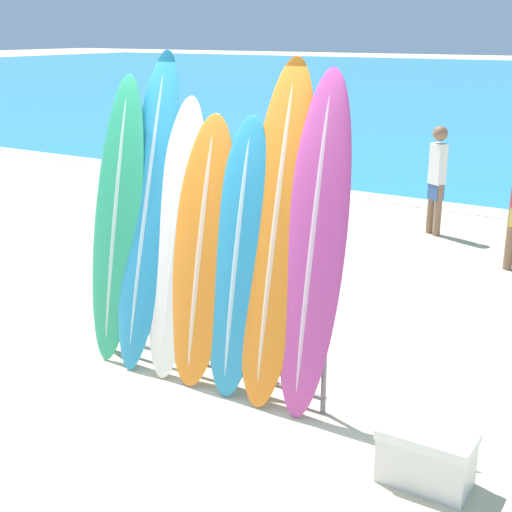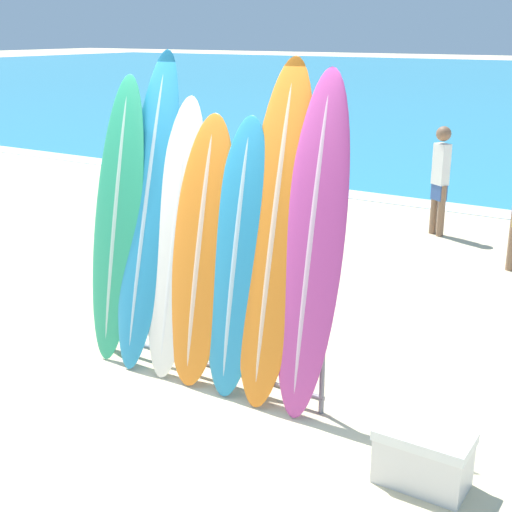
{
  "view_description": "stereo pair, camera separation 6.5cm",
  "coord_description": "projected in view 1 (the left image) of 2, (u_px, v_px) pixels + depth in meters",
  "views": [
    {
      "loc": [
        3.28,
        -3.65,
        2.75
      ],
      "look_at": [
        0.13,
        1.45,
        0.84
      ],
      "focal_mm": 50.0,
      "sensor_mm": 36.0,
      "label": 1
    },
    {
      "loc": [
        3.34,
        -3.62,
        2.75
      ],
      "look_at": [
        0.13,
        1.45,
        0.84
      ],
      "focal_mm": 50.0,
      "sensor_mm": 36.0,
      "label": 2
    }
  ],
  "objects": [
    {
      "name": "ground_plane",
      "position": [
        142.0,
        407.0,
        5.44
      ],
      "size": [
        160.0,
        160.0,
        0.0
      ],
      "primitive_type": "plane",
      "color": "beige"
    },
    {
      "name": "surfboard_rack",
      "position": [
        204.0,
        327.0,
        5.77
      ],
      "size": [
        2.21,
        0.04,
        0.82
      ],
      "color": "slate",
      "rests_on": "ground_plane"
    },
    {
      "name": "surfboard_slot_0",
      "position": [
        117.0,
        221.0,
        6.04
      ],
      "size": [
        0.51,
        0.58,
        2.41
      ],
      "color": "#289E70",
      "rests_on": "ground_plane"
    },
    {
      "name": "surfboard_slot_1",
      "position": [
        148.0,
        213.0,
        5.89
      ],
      "size": [
        0.5,
        0.76,
        2.61
      ],
      "color": "teal",
      "rests_on": "ground_plane"
    },
    {
      "name": "surfboard_slot_2",
      "position": [
        176.0,
        240.0,
        5.74
      ],
      "size": [
        0.49,
        0.59,
        2.26
      ],
      "color": "silver",
      "rests_on": "ground_plane"
    },
    {
      "name": "surfboard_slot_3",
      "position": [
        202.0,
        253.0,
        5.6
      ],
      "size": [
        0.57,
        0.54,
        2.15
      ],
      "color": "orange",
      "rests_on": "ground_plane"
    },
    {
      "name": "surfboard_slot_4",
      "position": [
        238.0,
        260.0,
        5.42
      ],
      "size": [
        0.51,
        0.51,
        2.15
      ],
      "color": "teal",
      "rests_on": "ground_plane"
    },
    {
      "name": "surfboard_slot_5",
      "position": [
        276.0,
        237.0,
        5.25
      ],
      "size": [
        0.54,
        0.65,
        2.58
      ],
      "color": "orange",
      "rests_on": "ground_plane"
    },
    {
      "name": "surfboard_slot_6",
      "position": [
        314.0,
        248.0,
        5.08
      ],
      "size": [
        0.49,
        0.56,
        2.52
      ],
      "color": "#B23D8E",
      "rests_on": "ground_plane"
    },
    {
      "name": "person_near_water",
      "position": [
        437.0,
        176.0,
        9.78
      ],
      "size": [
        0.26,
        0.23,
        1.51
      ],
      "rotation": [
        0.0,
        0.0,
        2.58
      ],
      "color": "#846047",
      "rests_on": "ground_plane"
    },
    {
      "name": "cooler_box",
      "position": [
        426.0,
        457.0,
        4.47
      ],
      "size": [
        0.59,
        0.33,
        0.37
      ],
      "color": "silver",
      "rests_on": "ground_plane"
    }
  ]
}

